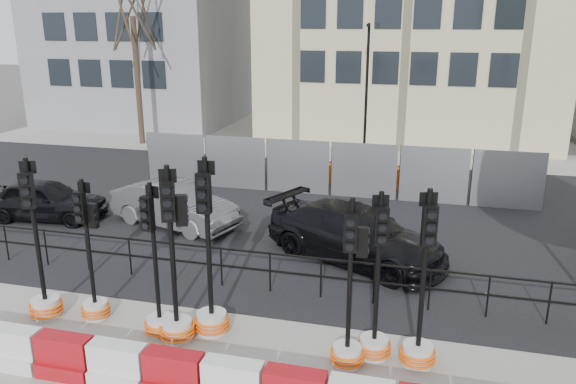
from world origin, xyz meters
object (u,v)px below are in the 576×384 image
(traffic_signal_a, at_px, (43,286))
(car_c, at_px, (356,234))
(car_a, at_px, (45,200))
(traffic_signal_d, at_px, (176,301))
(traffic_signal_h, at_px, (419,331))

(traffic_signal_a, bearing_deg, car_c, 18.13)
(car_a, bearing_deg, car_c, -99.72)
(traffic_signal_d, relative_size, traffic_signal_h, 1.06)
(traffic_signal_d, distance_m, car_c, 5.58)
(car_c, bearing_deg, traffic_signal_d, 174.06)
(traffic_signal_h, xyz_separation_m, car_c, (-1.77, 4.47, 0.02))
(traffic_signal_h, height_order, car_a, traffic_signal_h)
(traffic_signal_h, bearing_deg, traffic_signal_d, 169.08)
(traffic_signal_d, distance_m, traffic_signal_h, 4.65)
(traffic_signal_d, xyz_separation_m, car_a, (-7.11, 5.51, -0.20))
(car_c, bearing_deg, traffic_signal_a, 152.78)
(traffic_signal_a, distance_m, traffic_signal_d, 3.13)
(traffic_signal_h, relative_size, car_c, 0.63)
(traffic_signal_d, height_order, car_a, traffic_signal_d)
(traffic_signal_d, bearing_deg, traffic_signal_h, -16.08)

